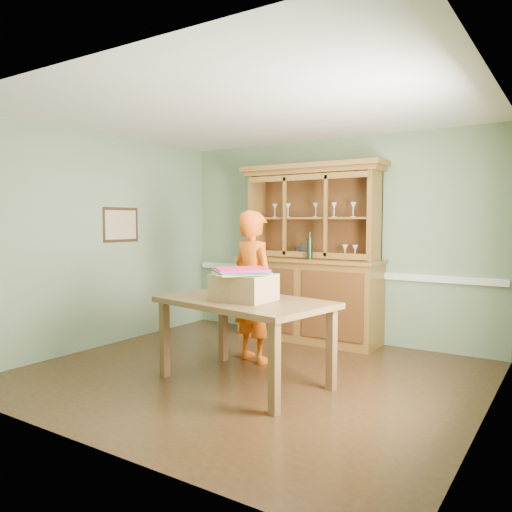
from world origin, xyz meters
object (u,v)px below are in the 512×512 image
Objects in this scene: dining_table at (244,309)px; cardboard_box at (244,287)px; person at (254,286)px; china_hutch at (309,279)px.

cardboard_box reaches higher than dining_table.
person reaches higher than dining_table.
person reaches higher than cardboard_box.
person is at bearing 126.74° from dining_table.
dining_table is 0.83m from person.
person is (-0.37, 0.73, 0.12)m from dining_table.
cardboard_box is at bearing -80.85° from china_hutch.
person is at bearing -92.91° from china_hutch.
china_hutch reaches higher than person.
dining_table is 1.06× the size of person.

